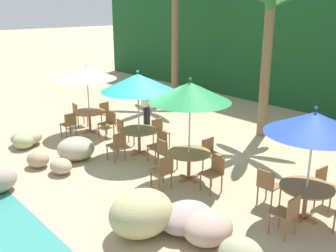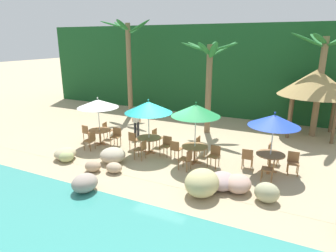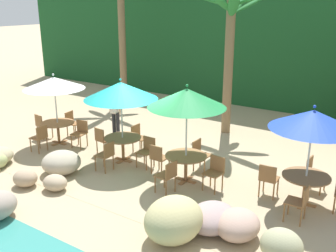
{
  "view_description": "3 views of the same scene",
  "coord_description": "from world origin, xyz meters",
  "px_view_note": "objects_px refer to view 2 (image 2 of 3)",
  "views": [
    {
      "loc": [
        7.94,
        -6.75,
        4.33
      ],
      "look_at": [
        0.1,
        0.15,
        1.04
      ],
      "focal_mm": 42.01,
      "sensor_mm": 36.0,
      "label": 1
    },
    {
      "loc": [
        5.34,
        -11.1,
        5.03
      ],
      "look_at": [
        -0.01,
        0.01,
        1.37
      ],
      "focal_mm": 31.22,
      "sensor_mm": 36.0,
      "label": 2
    },
    {
      "loc": [
        6.21,
        -8.44,
        4.62
      ],
      "look_at": [
        0.62,
        0.02,
        1.33
      ],
      "focal_mm": 41.66,
      "sensor_mm": 36.0,
      "label": 3
    }
  ],
  "objects_px": {
    "chair_teal_right": "(142,148)",
    "palm_tree_second": "(209,70)",
    "chair_teal_inland": "(156,137)",
    "chair_white_inland": "(107,129)",
    "umbrella_teal": "(148,107)",
    "chair_blue_inland": "(272,152)",
    "chair_white_seaward": "(116,135)",
    "palm_tree_third": "(322,63)",
    "umbrella_blue": "(274,120)",
    "umbrella_white": "(98,103)",
    "chair_teal_seaward": "(166,144)",
    "chair_teal_left": "(134,139)",
    "chair_green_seaward": "(214,154)",
    "dining_table_blue": "(270,157)",
    "chair_blue_left": "(248,157)",
    "chair_green_inland": "(200,145)",
    "waiter_in_white": "(136,120)",
    "chair_green_left": "(176,148)",
    "dining_table_green": "(195,149)",
    "palapa_hut": "(316,83)",
    "chair_white_right": "(91,140)",
    "umbrella_green": "(196,110)",
    "chair_green_right": "(187,158)",
    "chair_white_left": "(87,132)",
    "dining_table_white": "(100,132)",
    "palm_tree_nearest": "(128,54)",
    "chair_blue_right": "(270,168)",
    "chair_blue_seaward": "(293,161)"
  },
  "relations": [
    {
      "from": "umbrella_white",
      "to": "chair_teal_seaward",
      "type": "bearing_deg",
      "value": 1.82
    },
    {
      "from": "chair_teal_right",
      "to": "chair_green_left",
      "type": "height_order",
      "value": "same"
    },
    {
      "from": "palm_tree_second",
      "to": "chair_teal_inland",
      "type": "bearing_deg",
      "value": -114.7
    },
    {
      "from": "umbrella_teal",
      "to": "chair_blue_inland",
      "type": "xyz_separation_m",
      "value": [
        5.23,
        1.15,
        -1.64
      ]
    },
    {
      "from": "palm_tree_nearest",
      "to": "chair_white_left",
      "type": "bearing_deg",
      "value": -79.85
    },
    {
      "from": "chair_white_seaward",
      "to": "chair_teal_inland",
      "type": "bearing_deg",
      "value": 20.3
    },
    {
      "from": "chair_green_left",
      "to": "palm_tree_third",
      "type": "distance_m",
      "value": 8.89
    },
    {
      "from": "dining_table_white",
      "to": "chair_teal_right",
      "type": "distance_m",
      "value": 2.98
    },
    {
      "from": "chair_blue_inland",
      "to": "palapa_hut",
      "type": "height_order",
      "value": "palapa_hut"
    },
    {
      "from": "chair_white_seaward",
      "to": "chair_blue_left",
      "type": "distance_m",
      "value": 6.36
    },
    {
      "from": "chair_white_seaward",
      "to": "chair_blue_inland",
      "type": "height_order",
      "value": "same"
    },
    {
      "from": "palm_tree_third",
      "to": "waiter_in_white",
      "type": "xyz_separation_m",
      "value": [
        -8.43,
        -4.45,
        -2.88
      ]
    },
    {
      "from": "chair_white_right",
      "to": "umbrella_teal",
      "type": "height_order",
      "value": "umbrella_teal"
    },
    {
      "from": "chair_blue_left",
      "to": "palm_tree_second",
      "type": "relative_size",
      "value": 0.17
    },
    {
      "from": "dining_table_green",
      "to": "waiter_in_white",
      "type": "height_order",
      "value": "waiter_in_white"
    },
    {
      "from": "umbrella_blue",
      "to": "dining_table_blue",
      "type": "distance_m",
      "value": 1.49
    },
    {
      "from": "dining_table_blue",
      "to": "chair_teal_seaward",
      "type": "bearing_deg",
      "value": -176.92
    },
    {
      "from": "chair_white_right",
      "to": "palm_tree_second",
      "type": "relative_size",
      "value": 0.17
    },
    {
      "from": "chair_white_seaward",
      "to": "palm_tree_third",
      "type": "height_order",
      "value": "palm_tree_third"
    },
    {
      "from": "chair_white_inland",
      "to": "chair_blue_seaward",
      "type": "bearing_deg",
      "value": -1.73
    },
    {
      "from": "umbrella_teal",
      "to": "chair_green_right",
      "type": "xyz_separation_m",
      "value": [
        2.29,
        -1.02,
        -1.64
      ]
    },
    {
      "from": "chair_white_right",
      "to": "chair_teal_left",
      "type": "xyz_separation_m",
      "value": [
        1.78,
        0.93,
        0.0
      ]
    },
    {
      "from": "dining_table_blue",
      "to": "palm_tree_second",
      "type": "bearing_deg",
      "value": 135.26
    },
    {
      "from": "chair_white_left",
      "to": "chair_blue_seaward",
      "type": "height_order",
      "value": "same"
    },
    {
      "from": "chair_teal_inland",
      "to": "chair_blue_right",
      "type": "height_order",
      "value": "same"
    },
    {
      "from": "chair_teal_inland",
      "to": "umbrella_blue",
      "type": "height_order",
      "value": "umbrella_blue"
    },
    {
      "from": "chair_teal_right",
      "to": "chair_blue_left",
      "type": "height_order",
      "value": "same"
    },
    {
      "from": "chair_teal_left",
      "to": "palm_tree_third",
      "type": "height_order",
      "value": "palm_tree_third"
    },
    {
      "from": "umbrella_teal",
      "to": "dining_table_green",
      "type": "relative_size",
      "value": 2.29
    },
    {
      "from": "palm_tree_second",
      "to": "palapa_hut",
      "type": "relative_size",
      "value": 1.31
    },
    {
      "from": "chair_teal_inland",
      "to": "chair_white_inland",
      "type": "bearing_deg",
      "value": -178.45
    },
    {
      "from": "chair_white_left",
      "to": "chair_green_right",
      "type": "bearing_deg",
      "value": -9.58
    },
    {
      "from": "chair_green_inland",
      "to": "dining_table_blue",
      "type": "distance_m",
      "value": 3.06
    },
    {
      "from": "dining_table_white",
      "to": "umbrella_teal",
      "type": "xyz_separation_m",
      "value": [
        2.76,
        0.05,
        1.54
      ]
    },
    {
      "from": "dining_table_white",
      "to": "chair_teal_right",
      "type": "bearing_deg",
      "value": -15.46
    },
    {
      "from": "chair_blue_inland",
      "to": "palm_tree_third",
      "type": "relative_size",
      "value": 0.16
    },
    {
      "from": "chair_teal_inland",
      "to": "palm_tree_third",
      "type": "xyz_separation_m",
      "value": [
        6.85,
        5.2,
        3.35
      ]
    },
    {
      "from": "chair_green_seaward",
      "to": "umbrella_blue",
      "type": "bearing_deg",
      "value": 12.09
    },
    {
      "from": "chair_teal_seaward",
      "to": "chair_teal_inland",
      "type": "height_order",
      "value": "same"
    },
    {
      "from": "chair_teal_seaward",
      "to": "dining_table_blue",
      "type": "relative_size",
      "value": 0.79
    },
    {
      "from": "chair_teal_right",
      "to": "umbrella_blue",
      "type": "height_order",
      "value": "umbrella_blue"
    },
    {
      "from": "umbrella_teal",
      "to": "chair_teal_left",
      "type": "xyz_separation_m",
      "value": [
        -0.85,
        0.03,
        -1.64
      ]
    },
    {
      "from": "chair_white_left",
      "to": "umbrella_teal",
      "type": "relative_size",
      "value": 0.35
    },
    {
      "from": "chair_teal_right",
      "to": "palm_tree_second",
      "type": "relative_size",
      "value": 0.17
    },
    {
      "from": "chair_white_right",
      "to": "umbrella_green",
      "type": "distance_m",
      "value": 5.29
    },
    {
      "from": "chair_white_seaward",
      "to": "chair_white_right",
      "type": "distance_m",
      "value": 1.27
    },
    {
      "from": "chair_teal_inland",
      "to": "palm_tree_nearest",
      "type": "xyz_separation_m",
      "value": [
        -4.56,
        4.77,
        3.58
      ]
    },
    {
      "from": "palm_tree_third",
      "to": "chair_blue_seaward",
      "type": "bearing_deg",
      "value": -96.95
    },
    {
      "from": "chair_blue_seaward",
      "to": "chair_green_left",
      "type": "bearing_deg",
      "value": -171.26
    },
    {
      "from": "dining_table_blue",
      "to": "chair_blue_left",
      "type": "height_order",
      "value": "chair_blue_left"
    }
  ]
}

